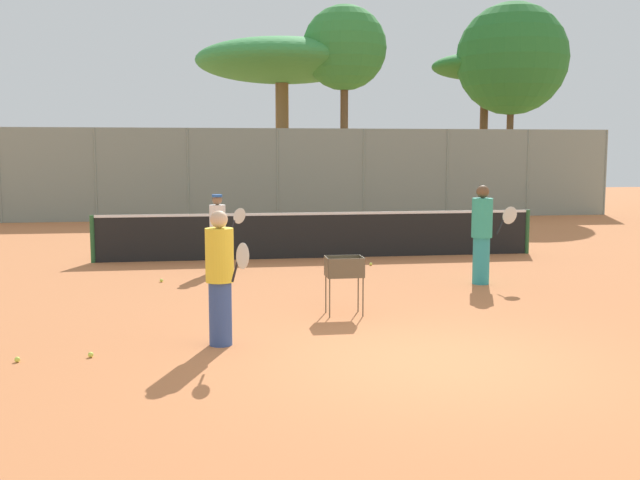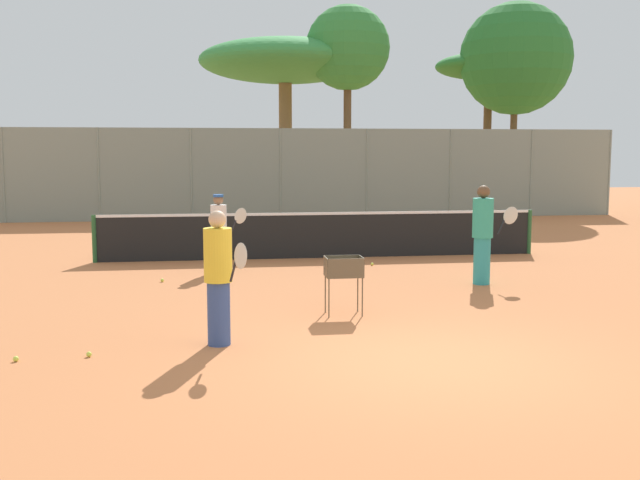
{
  "view_description": "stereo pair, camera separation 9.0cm",
  "coord_description": "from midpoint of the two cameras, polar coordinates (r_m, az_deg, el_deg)",
  "views": [
    {
      "loc": [
        -2.61,
        -8.32,
        2.48
      ],
      "look_at": [
        -0.72,
        4.01,
        1.0
      ],
      "focal_mm": 42.0,
      "sensor_mm": 36.0,
      "label": 1
    },
    {
      "loc": [
        -2.52,
        -8.33,
        2.48
      ],
      "look_at": [
        -0.72,
        4.01,
        1.0
      ],
      "focal_mm": 42.0,
      "sensor_mm": 36.0,
      "label": 2
    }
  ],
  "objects": [
    {
      "name": "tennis_ball_0",
      "position": [
        14.6,
        -12.16,
        -3.03
      ],
      "size": [
        0.07,
        0.07,
        0.07
      ],
      "primitive_type": "sphere",
      "color": "#D1E54C",
      "rests_on": "ground_plane"
    },
    {
      "name": "tree_1",
      "position": [
        31.95,
        -3.01,
        13.34
      ],
      "size": [
        7.14,
        7.14,
        7.09
      ],
      "color": "brown",
      "rests_on": "ground_plane"
    },
    {
      "name": "tennis_ball_1",
      "position": [
        16.38,
        3.74,
        -1.84
      ],
      "size": [
        0.07,
        0.07,
        0.07
      ],
      "primitive_type": "sphere",
      "color": "#D1E54C",
      "rests_on": "ground_plane"
    },
    {
      "name": "player_red_cap",
      "position": [
        9.63,
        -7.88,
        -2.78
      ],
      "size": [
        0.56,
        0.83,
        1.74
      ],
      "rotation": [
        0.0,
        0.0,
        5.24
      ],
      "color": "#334C8C",
      "rests_on": "ground_plane"
    },
    {
      "name": "parked_car",
      "position": [
        31.11,
        -15.68,
        3.17
      ],
      "size": [
        4.2,
        1.7,
        1.6
      ],
      "color": "#B2B7BC",
      "rests_on": "ground_plane"
    },
    {
      "name": "tennis_net",
      "position": [
        17.44,
        -0.19,
        0.45
      ],
      "size": [
        10.36,
        0.1,
        1.07
      ],
      "color": "#26592D",
      "rests_on": "ground_plane"
    },
    {
      "name": "ground_plane",
      "position": [
        9.06,
        8.2,
        -9.2
      ],
      "size": [
        80.0,
        80.0,
        0.0
      ],
      "primitive_type": "plane",
      "color": "#C67242"
    },
    {
      "name": "tree_3",
      "position": [
        30.49,
        1.79,
        14.33
      ],
      "size": [
        3.33,
        3.33,
        8.21
      ],
      "color": "brown",
      "rests_on": "ground_plane"
    },
    {
      "name": "ball_cart",
      "position": [
        11.37,
        1.64,
        -2.43
      ],
      "size": [
        0.56,
        0.41,
        0.89
      ],
      "color": "brown",
      "rests_on": "ground_plane"
    },
    {
      "name": "tree_0",
      "position": [
        33.58,
        12.4,
        12.65
      ],
      "size": [
        4.56,
        4.56,
        6.67
      ],
      "color": "brown",
      "rests_on": "ground_plane"
    },
    {
      "name": "back_fence",
      "position": [
        27.47,
        -3.35,
        5.05
      ],
      "size": [
        25.84,
        0.08,
        3.31
      ],
      "color": "gray",
      "rests_on": "ground_plane"
    },
    {
      "name": "player_white_outfit",
      "position": [
        15.6,
        -7.93,
        0.64
      ],
      "size": [
        0.81,
        0.5,
        1.6
      ],
      "rotation": [
        0.0,
        0.0,
        0.47
      ],
      "color": "teal",
      "rests_on": "ground_plane"
    },
    {
      "name": "tennis_ball_2",
      "position": [
        9.58,
        -17.33,
        -8.34
      ],
      "size": [
        0.07,
        0.07,
        0.07
      ],
      "primitive_type": "sphere",
      "color": "#D1E54C",
      "rests_on": "ground_plane"
    },
    {
      "name": "tree_2",
      "position": [
        32.56,
        14.34,
        13.2
      ],
      "size": [
        4.57,
        4.57,
        8.54
      ],
      "color": "brown",
      "rests_on": "ground_plane"
    },
    {
      "name": "tennis_ball_3",
      "position": [
        9.67,
        -22.32,
        -8.42
      ],
      "size": [
        0.07,
        0.07,
        0.07
      ],
      "primitive_type": "sphere",
      "color": "#D1E54C",
      "rests_on": "ground_plane"
    },
    {
      "name": "player_yellow_shirt",
      "position": [
        14.29,
        12.07,
        0.48
      ],
      "size": [
        0.95,
        0.39,
        1.85
      ],
      "rotation": [
        0.0,
        0.0,
        0.07
      ],
      "color": "teal",
      "rests_on": "ground_plane"
    }
  ]
}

